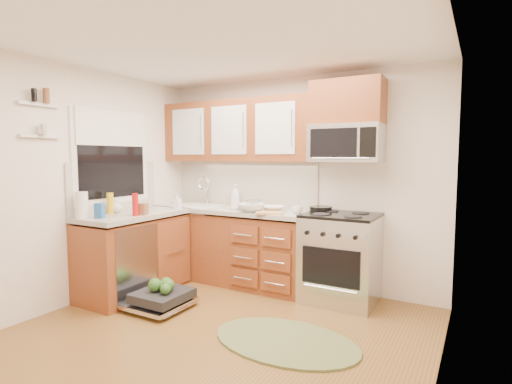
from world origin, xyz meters
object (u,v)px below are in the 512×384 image
Objects in this scene: bowl_a at (273,209)px; bowl_b at (251,208)px; rug at (285,341)px; stock_pot at (253,205)px; cutting_board at (270,213)px; sink at (196,215)px; skillet at (321,209)px; range at (340,258)px; dishwasher at (160,299)px; upper_cabinets at (237,131)px; microwave at (346,143)px; cup at (297,210)px; paper_towel_roll at (82,205)px.

bowl_b reaches higher than bowl_a.
bowl_b is (-0.92, 0.99, 0.96)m from rug.
stock_pot is 0.38m from cutting_board.
skillet is (1.65, 0.14, 0.17)m from sink.
stock_pot reaches higher than range.
upper_cabinets is at bearing 83.96° from dishwasher.
microwave reaches higher than bowl_a.
upper_cabinets is 2.63m from rug.
bowl_b is at bearing 132.77° from rug.
bowl_a is at bearing -14.44° from upper_cabinets.
bowl_a is (0.26, 0.00, -0.03)m from stock_pot.
upper_cabinets is 1.99m from range.
sink is at bearing -163.55° from upper_cabinets.
microwave is at bearing 90.00° from range.
rug is 1.52m from cup.
sink is (-0.52, -0.16, -1.07)m from upper_cabinets.
bowl_a is (-0.81, -0.13, -0.74)m from microwave.
microwave is 2.98× the size of bowl_a.
stock_pot is (-1.07, -0.01, 0.51)m from range.
paper_towel_roll reaches higher than bowl_b.
range is 1.14m from bowl_b.
paper_towel_roll is (-0.74, -0.32, 0.96)m from dishwasher.
dishwasher is at bearing -140.93° from microwave.
skillet is at bearing 23.23° from bowl_b.
upper_cabinets is 8.07× the size of skillet.
microwave is 2.78× the size of paper_towel_roll.
paper_towel_roll is at bearing -135.01° from bowl_b.
dishwasher is at bearing -70.80° from sink.
rug is (-0.09, -1.29, -1.69)m from microwave.
cutting_board is at bearing -156.21° from microwave.
bowl_b is (-1.01, -0.18, 0.50)m from range.
paper_towel_roll is (-2.28, -1.45, 0.59)m from range.
sink is 1.67m from skillet.
bowl_b is (0.06, -0.17, -0.01)m from stock_pot.
range is 1.36× the size of dishwasher.
paper_towel_roll reaches higher than sink.
paper_towel_roll is at bearing -141.00° from cutting_board.
rug is at bearing -81.83° from skillet.
sink is at bearing 147.71° from rug.
stock_pot is at bearing -0.15° from sink.
dishwasher is 2.75× the size of skillet.
cup is at bearing -2.10° from sink.
sink is at bearing -179.91° from bowl_a.
paper_towel_roll reaches higher than bowl_a.
stock_pot is (-0.79, -0.15, 0.01)m from skillet.
upper_cabinets reaches higher than microwave.
dishwasher is 3.43× the size of stock_pot.
sink is (-1.93, -0.13, -0.90)m from microwave.
rug is at bearing 7.27° from paper_towel_roll.
bowl_b is at bearing -39.41° from upper_cabinets.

